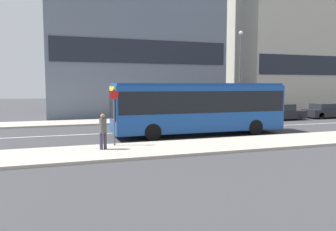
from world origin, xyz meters
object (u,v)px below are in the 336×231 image
Objects in this scene: city_bus at (199,105)px; parked_car_1 at (325,111)px; pedestrian_near_stop at (103,129)px; street_lamp at (240,66)px; bus_stop_sign at (114,113)px; parked_car_0 at (280,113)px.

city_bus is 16.75m from parked_car_1.
pedestrian_near_stop is (-21.94, -9.39, 0.42)m from parked_car_1.
city_bus reaches higher than parked_car_1.
city_bus is at bearing -134.59° from street_lamp.
parked_car_1 is 22.96m from bus_stop_sign.
pedestrian_near_stop is at bearing -151.07° from parked_car_0.
parked_car_1 is at bearing 21.86° from bus_stop_sign.
bus_stop_sign is at bearing -158.14° from parked_car_1.
city_bus reaches higher than pedestrian_near_stop.
pedestrian_near_stop is 0.60× the size of bus_stop_sign.
bus_stop_sign is (-5.66, -2.61, -0.11)m from city_bus.
street_lamp is at bearing 48.28° from city_bus.
pedestrian_near_stop is (-6.32, -3.47, -0.78)m from city_bus.
parked_car_1 is at bearing 23.64° from city_bus.
parked_car_0 is 0.57× the size of street_lamp.
bus_stop_sign is (-21.28, -8.54, 1.10)m from parked_car_1.
city_bus reaches higher than bus_stop_sign.
bus_stop_sign reaches higher than parked_car_1.
street_lamp reaches higher than city_bus.
street_lamp is at bearing 153.35° from parked_car_0.
bus_stop_sign reaches higher than pedestrian_near_stop.
parked_car_1 is 1.50× the size of bus_stop_sign.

